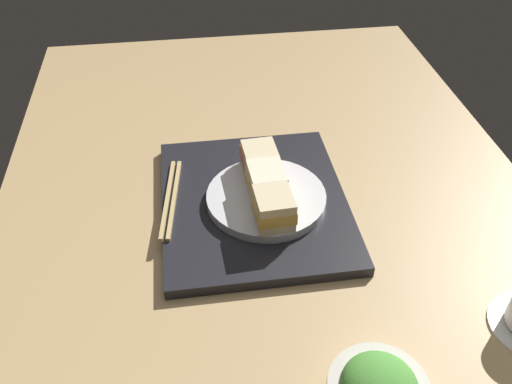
# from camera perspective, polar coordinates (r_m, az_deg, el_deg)

# --- Properties ---
(ground_plane) EXTENTS (1.40, 1.00, 0.03)m
(ground_plane) POSITION_cam_1_polar(r_m,az_deg,el_deg) (1.04, 1.22, -0.76)
(ground_plane) COLOR tan
(serving_tray) EXTENTS (0.39, 0.33, 0.02)m
(serving_tray) POSITION_cam_1_polar(r_m,az_deg,el_deg) (0.99, -0.20, -1.12)
(serving_tray) COLOR black
(serving_tray) RESTS_ON ground_plane
(sandwich_plate) EXTENTS (0.21, 0.21, 0.02)m
(sandwich_plate) POSITION_cam_1_polar(r_m,az_deg,el_deg) (0.98, 1.07, -0.62)
(sandwich_plate) COLOR silver
(sandwich_plate) RESTS_ON serving_tray
(sandwich_near) EXTENTS (0.08, 0.07, 0.05)m
(sandwich_near) POSITION_cam_1_polar(r_m,az_deg,el_deg) (1.01, 0.41, 3.36)
(sandwich_near) COLOR beige
(sandwich_near) RESTS_ON sandwich_plate
(sandwich_middle) EXTENTS (0.07, 0.07, 0.06)m
(sandwich_middle) POSITION_cam_1_polar(r_m,az_deg,el_deg) (0.95, 1.09, 1.03)
(sandwich_middle) COLOR #EFE5C1
(sandwich_middle) RESTS_ON sandwich_plate
(sandwich_far) EXTENTS (0.07, 0.07, 0.06)m
(sandwich_far) POSITION_cam_1_polar(r_m,az_deg,el_deg) (0.90, 1.85, -1.69)
(sandwich_far) COLOR beige
(sandwich_far) RESTS_ON sandwich_plate
(chopsticks_pair) EXTENTS (0.21, 0.05, 0.01)m
(chopsticks_pair) POSITION_cam_1_polar(r_m,az_deg,el_deg) (0.99, -8.83, -0.65)
(chopsticks_pair) COLOR tan
(chopsticks_pair) RESTS_ON serving_tray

